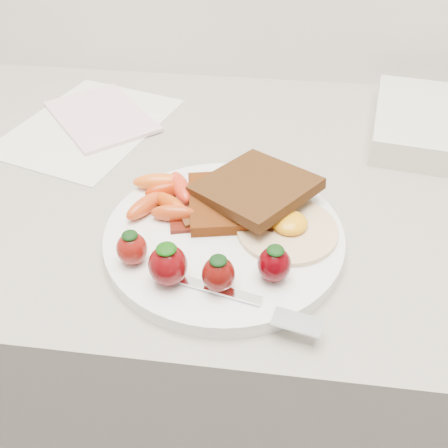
# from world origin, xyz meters

# --- Properties ---
(counter) EXTENTS (2.00, 0.60, 0.90)m
(counter) POSITION_xyz_m (0.00, 1.70, 0.45)
(counter) COLOR gray
(counter) RESTS_ON ground
(plate) EXTENTS (0.27, 0.27, 0.02)m
(plate) POSITION_xyz_m (-0.00, 1.56, 0.91)
(plate) COLOR white
(plate) RESTS_ON counter
(toast_lower) EXTENTS (0.12, 0.12, 0.01)m
(toast_lower) POSITION_xyz_m (0.01, 1.61, 0.93)
(toast_lower) COLOR #3F1E03
(toast_lower) RESTS_ON plate
(toast_upper) EXTENTS (0.16, 0.16, 0.03)m
(toast_upper) POSITION_xyz_m (0.03, 1.62, 0.94)
(toast_upper) COLOR black
(toast_upper) RESTS_ON toast_lower
(fried_egg) EXTENTS (0.12, 0.12, 0.02)m
(fried_egg) POSITION_xyz_m (0.07, 1.57, 0.92)
(fried_egg) COLOR white
(fried_egg) RESTS_ON plate
(bacon_strips) EXTENTS (0.12, 0.08, 0.01)m
(bacon_strips) POSITION_xyz_m (-0.00, 1.58, 0.92)
(bacon_strips) COLOR #3D0904
(bacon_strips) RESTS_ON plate
(baby_carrots) EXTENTS (0.09, 0.10, 0.02)m
(baby_carrots) POSITION_xyz_m (-0.08, 1.61, 0.93)
(baby_carrots) COLOR #BA2C05
(baby_carrots) RESTS_ON plate
(strawberries) EXTENTS (0.18, 0.06, 0.05)m
(strawberries) POSITION_xyz_m (-0.02, 1.49, 0.94)
(strawberries) COLOR maroon
(strawberries) RESTS_ON plate
(fork) EXTENTS (0.17, 0.07, 0.00)m
(fork) POSITION_xyz_m (0.03, 1.46, 0.92)
(fork) COLOR white
(fork) RESTS_ON plate
(paper_sheet) EXTENTS (0.26, 0.31, 0.00)m
(paper_sheet) POSITION_xyz_m (-0.24, 1.80, 0.90)
(paper_sheet) COLOR white
(paper_sheet) RESTS_ON counter
(notepad) EXTENTS (0.21, 0.22, 0.01)m
(notepad) POSITION_xyz_m (-0.23, 1.82, 0.91)
(notepad) COLOR #F5CBD8
(notepad) RESTS_ON paper_sheet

